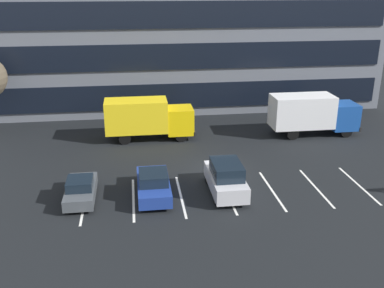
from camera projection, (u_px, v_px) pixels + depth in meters
name	position (u px, v px, depth m)	size (l,w,h in m)	color
ground_plane	(216.00, 169.00, 30.04)	(120.00, 120.00, 0.00)	black
lot_markings	(227.00, 193.00, 26.68)	(16.94, 5.40, 0.01)	silver
box_truck_yellow_all	(148.00, 117.00, 35.06)	(7.04, 2.33, 3.26)	yellow
box_truck_blue	(312.00, 113.00, 36.09)	(7.21, 2.39, 3.34)	#194799
suv_silver	(226.00, 178.00, 26.40)	(1.90, 4.49, 2.03)	silver
sedan_charcoal	(81.00, 190.00, 25.66)	(1.64, 3.93, 1.41)	#474C51
sedan_navy	(153.00, 184.00, 26.08)	(1.87, 4.48, 1.60)	navy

